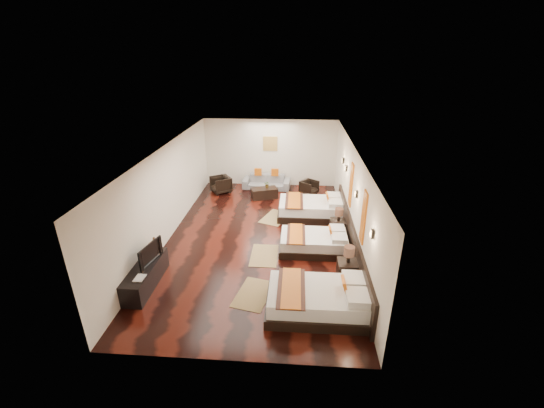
# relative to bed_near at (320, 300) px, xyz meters

# --- Properties ---
(floor) EXTENTS (5.50, 9.50, 0.01)m
(floor) POSITION_rel_bed_near_xyz_m (-1.70, 3.24, -0.30)
(floor) COLOR black
(floor) RESTS_ON ground
(ceiling) EXTENTS (5.50, 9.50, 0.01)m
(ceiling) POSITION_rel_bed_near_xyz_m (-1.70, 3.24, 2.50)
(ceiling) COLOR white
(ceiling) RESTS_ON floor
(back_wall) EXTENTS (5.50, 0.01, 2.80)m
(back_wall) POSITION_rel_bed_near_xyz_m (-1.70, 7.99, 1.10)
(back_wall) COLOR silver
(back_wall) RESTS_ON floor
(left_wall) EXTENTS (0.01, 9.50, 2.80)m
(left_wall) POSITION_rel_bed_near_xyz_m (-4.45, 3.24, 1.10)
(left_wall) COLOR silver
(left_wall) RESTS_ON floor
(right_wall) EXTENTS (0.01, 9.50, 2.80)m
(right_wall) POSITION_rel_bed_near_xyz_m (1.05, 3.24, 1.10)
(right_wall) COLOR silver
(right_wall) RESTS_ON floor
(headboard_panel) EXTENTS (0.08, 6.60, 0.90)m
(headboard_panel) POSITION_rel_bed_near_xyz_m (1.01, 2.44, 0.15)
(headboard_panel) COLOR black
(headboard_panel) RESTS_ON floor
(bed_near) EXTENTS (2.29, 1.44, 0.88)m
(bed_near) POSITION_rel_bed_near_xyz_m (0.00, 0.00, 0.00)
(bed_near) COLOR black
(bed_near) RESTS_ON floor
(bed_mid) EXTENTS (1.98, 1.24, 0.75)m
(bed_mid) POSITION_rel_bed_near_xyz_m (-0.00, 2.62, -0.04)
(bed_mid) COLOR black
(bed_mid) RESTS_ON floor
(bed_far) EXTENTS (2.30, 1.45, 0.88)m
(bed_far) POSITION_rel_bed_near_xyz_m (0.00, 4.88, 0.00)
(bed_far) COLOR black
(bed_far) RESTS_ON floor
(nightstand_a) EXTENTS (0.49, 0.49, 0.98)m
(nightstand_a) POSITION_rel_bed_near_xyz_m (0.75, 1.17, 0.04)
(nightstand_a) COLOR black
(nightstand_a) RESTS_ON floor
(nightstand_b) EXTENTS (0.47, 0.47, 0.93)m
(nightstand_b) POSITION_rel_bed_near_xyz_m (0.75, 3.53, 0.03)
(nightstand_b) COLOR black
(nightstand_b) RESTS_ON floor
(jute_mat_near) EXTENTS (1.00, 1.34, 0.01)m
(jute_mat_near) POSITION_rel_bed_near_xyz_m (-1.53, 0.46, -0.29)
(jute_mat_near) COLOR olive
(jute_mat_near) RESTS_ON floor
(jute_mat_mid) EXTENTS (0.75, 1.20, 0.01)m
(jute_mat_mid) POSITION_rel_bed_near_xyz_m (-1.43, 2.19, -0.29)
(jute_mat_mid) COLOR olive
(jute_mat_mid) RESTS_ON floor
(jute_mat_far) EXTENTS (1.13, 1.39, 0.01)m
(jute_mat_far) POSITION_rel_bed_near_xyz_m (-1.28, 4.67, -0.29)
(jute_mat_far) COLOR olive
(jute_mat_far) RESTS_ON floor
(tv_console) EXTENTS (0.50, 1.80, 0.55)m
(tv_console) POSITION_rel_bed_near_xyz_m (-4.20, 0.64, -0.02)
(tv_console) COLOR black
(tv_console) RESTS_ON floor
(tv) EXTENTS (0.30, 0.92, 0.52)m
(tv) POSITION_rel_bed_near_xyz_m (-4.15, 0.82, 0.51)
(tv) COLOR black
(tv) RESTS_ON tv_console
(book) EXTENTS (0.23, 0.30, 0.03)m
(book) POSITION_rel_bed_near_xyz_m (-4.20, 0.13, 0.26)
(book) COLOR black
(book) RESTS_ON tv_console
(figurine) EXTENTS (0.46, 0.46, 0.37)m
(figurine) POSITION_rel_bed_near_xyz_m (-4.20, 1.37, 0.44)
(figurine) COLOR brown
(figurine) RESTS_ON tv_console
(sofa) EXTENTS (2.00, 0.89, 0.57)m
(sofa) POSITION_rel_bed_near_xyz_m (-1.82, 7.49, -0.01)
(sofa) COLOR slate
(sofa) RESTS_ON floor
(armchair_left) EXTENTS (1.01, 1.00, 0.67)m
(armchair_left) POSITION_rel_bed_near_xyz_m (-3.64, 6.91, 0.03)
(armchair_left) COLOR black
(armchair_left) RESTS_ON floor
(armchair_right) EXTENTS (0.85, 0.85, 0.56)m
(armchair_right) POSITION_rel_bed_near_xyz_m (-0.05, 6.99, -0.02)
(armchair_right) COLOR black
(armchair_right) RESTS_ON floor
(coffee_table) EXTENTS (1.11, 0.80, 0.40)m
(coffee_table) POSITION_rel_bed_near_xyz_m (-1.82, 6.44, -0.10)
(coffee_table) COLOR black
(coffee_table) RESTS_ON floor
(table_plant) EXTENTS (0.29, 0.28, 0.27)m
(table_plant) POSITION_rel_bed_near_xyz_m (-1.71, 6.52, 0.23)
(table_plant) COLOR #2B591D
(table_plant) RESTS_ON coffee_table
(orange_panel_a) EXTENTS (0.04, 0.40, 1.30)m
(orange_panel_a) POSITION_rel_bed_near_xyz_m (1.03, 1.34, 1.40)
(orange_panel_a) COLOR #D86014
(orange_panel_a) RESTS_ON right_wall
(orange_panel_b) EXTENTS (0.04, 0.40, 1.30)m
(orange_panel_b) POSITION_rel_bed_near_xyz_m (1.03, 3.54, 1.40)
(orange_panel_b) COLOR #D86014
(orange_panel_b) RESTS_ON right_wall
(sconce_near) EXTENTS (0.07, 0.12, 0.18)m
(sconce_near) POSITION_rel_bed_near_xyz_m (1.01, 0.24, 1.55)
(sconce_near) COLOR black
(sconce_near) RESTS_ON right_wall
(sconce_mid) EXTENTS (0.07, 0.12, 0.18)m
(sconce_mid) POSITION_rel_bed_near_xyz_m (1.01, 2.44, 1.55)
(sconce_mid) COLOR black
(sconce_mid) RESTS_ON right_wall
(sconce_far) EXTENTS (0.07, 0.12, 0.18)m
(sconce_far) POSITION_rel_bed_near_xyz_m (1.01, 4.64, 1.55)
(sconce_far) COLOR black
(sconce_far) RESTS_ON right_wall
(sconce_lounge) EXTENTS (0.07, 0.12, 0.18)m
(sconce_lounge) POSITION_rel_bed_near_xyz_m (1.01, 5.54, 1.55)
(sconce_lounge) COLOR black
(sconce_lounge) RESTS_ON right_wall
(gold_artwork) EXTENTS (0.60, 0.04, 0.60)m
(gold_artwork) POSITION_rel_bed_near_xyz_m (-1.70, 7.97, 1.50)
(gold_artwork) COLOR #AD873F
(gold_artwork) RESTS_ON back_wall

